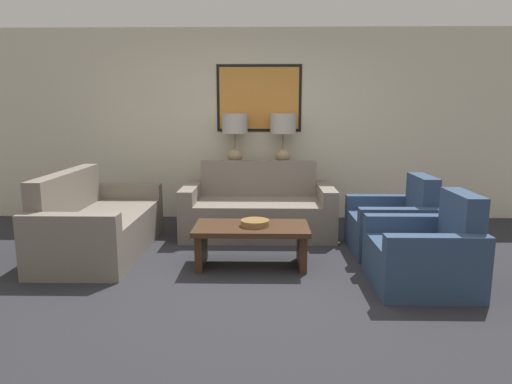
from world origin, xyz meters
TOP-DOWN VIEW (x-y plane):
  - ground_plane at (0.00, 0.00)m, footprint 20.00×20.00m
  - back_wall at (0.00, 2.54)m, footprint 7.75×0.12m
  - console_table at (0.00, 2.26)m, footprint 1.20×0.39m
  - table_lamp_left at (-0.33, 2.26)m, footprint 0.35×0.35m
  - table_lamp_right at (0.33, 2.26)m, footprint 0.35×0.35m
  - couch_by_back_wall at (0.00, 1.58)m, footprint 1.85×0.92m
  - couch_by_side at (-1.74, 0.81)m, footprint 0.92×1.85m
  - coffee_table at (-0.05, 0.39)m, footprint 1.13×0.59m
  - decorative_bowl at (-0.01, 0.38)m, footprint 0.28×0.28m
  - armchair_near_back_wall at (1.50, 0.89)m, footprint 0.84×0.86m
  - armchair_near_camera at (1.50, -0.11)m, footprint 0.84×0.86m

SIDE VIEW (x-z plane):
  - ground_plane at x=0.00m, z-range 0.00..0.00m
  - armchair_near_back_wall at x=1.50m, z-range -0.14..0.71m
  - armchair_near_camera at x=1.50m, z-range -0.14..0.71m
  - couch_by_back_wall at x=0.00m, z-range -0.15..0.74m
  - couch_by_side at x=-1.74m, z-range -0.15..0.74m
  - coffee_table at x=-0.05m, z-range 0.10..0.51m
  - console_table at x=0.00m, z-range 0.00..0.79m
  - decorative_bowl at x=-0.01m, z-range 0.41..0.47m
  - table_lamp_left at x=-0.33m, z-range 0.90..1.61m
  - table_lamp_right at x=0.33m, z-range 0.90..1.61m
  - back_wall at x=0.00m, z-range 0.01..2.66m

